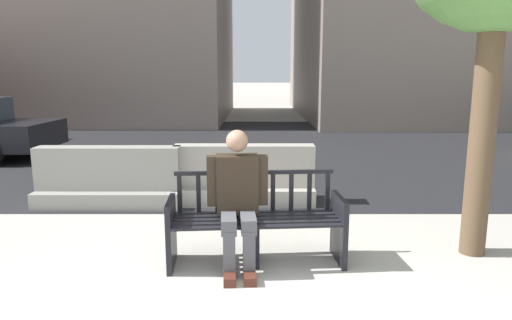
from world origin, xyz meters
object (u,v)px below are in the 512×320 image
(street_bench, at_px, (256,223))
(seated_person, at_px, (238,196))
(jersey_barrier_centre, at_px, (244,179))
(jersey_barrier_left, at_px, (109,182))

(street_bench, relative_size, seated_person, 1.31)
(jersey_barrier_centre, distance_m, jersey_barrier_left, 1.90)
(street_bench, distance_m, jersey_barrier_left, 2.86)
(seated_person, distance_m, jersey_barrier_centre, 2.26)
(street_bench, height_order, jersey_barrier_centre, street_bench)
(street_bench, xyz_separation_m, jersey_barrier_left, (-2.06, 1.99, -0.06))
(street_bench, bearing_deg, seated_person, -158.11)
(street_bench, bearing_deg, jersey_barrier_left, 136.10)
(jersey_barrier_centre, bearing_deg, seated_person, -90.15)
(street_bench, xyz_separation_m, seated_person, (-0.17, -0.07, 0.29))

